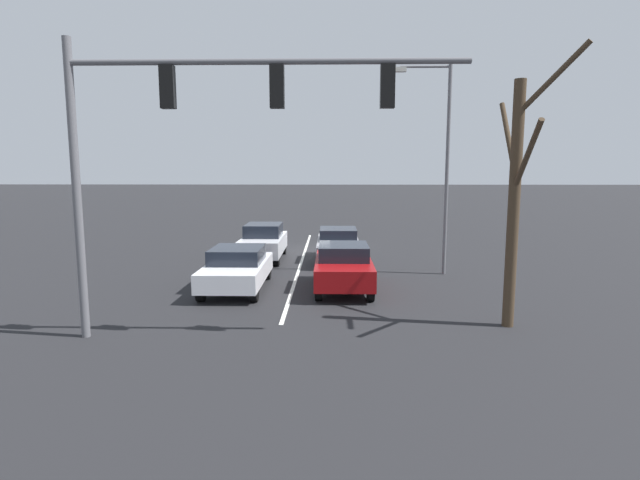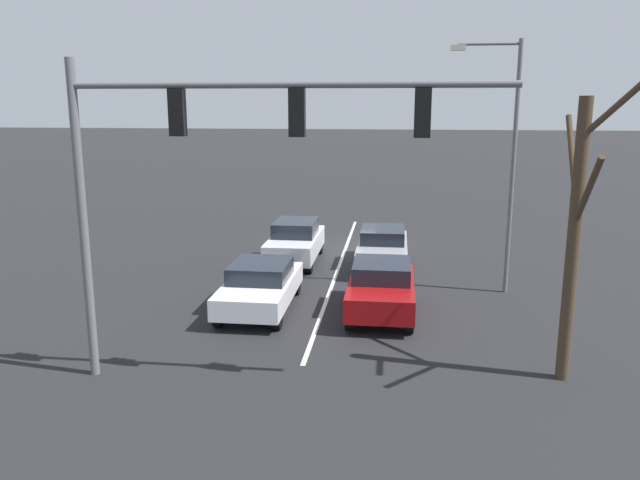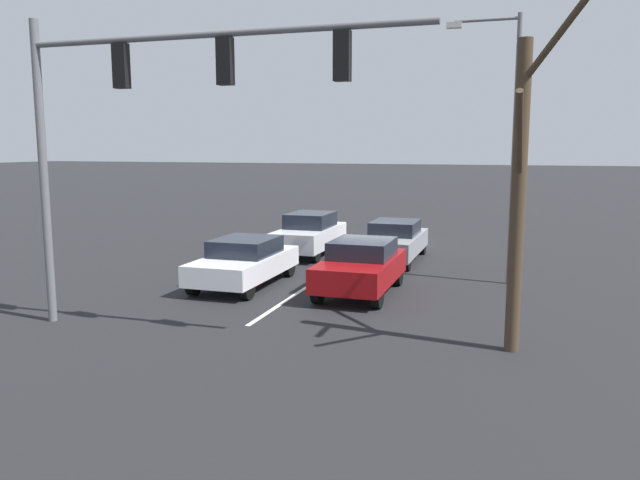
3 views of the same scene
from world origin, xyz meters
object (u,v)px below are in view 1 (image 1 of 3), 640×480
object	(u,v)px
car_silver_midlane_second	(263,241)
street_lamp_left_shoulder	(441,154)
traffic_signal_gantry	(196,122)
car_white_midlane_front	(237,268)
car_gray_leftlane_second	(338,244)
car_maroon_leftlane_front	(343,266)
bare_tree_near	(516,193)

from	to	relation	value
car_silver_midlane_second	street_lamp_left_shoulder	world-z (taller)	street_lamp_left_shoulder
traffic_signal_gantry	car_white_midlane_front	bearing A→B (deg)	-88.90
car_white_midlane_front	car_gray_leftlane_second	distance (m)	6.44
car_maroon_leftlane_front	street_lamp_left_shoulder	size ratio (longest dim) A/B	0.51
car_white_midlane_front	car_silver_midlane_second	bearing A→B (deg)	-91.26
car_maroon_leftlane_front	car_silver_midlane_second	distance (m)	6.66
traffic_signal_gantry	street_lamp_left_shoulder	distance (m)	10.50
car_maroon_leftlane_front	street_lamp_left_shoulder	world-z (taller)	street_lamp_left_shoulder
car_white_midlane_front	bare_tree_near	bearing A→B (deg)	153.22
car_maroon_leftlane_front	bare_tree_near	xyz separation A→B (m)	(-4.19, 3.94, 2.64)
car_maroon_leftlane_front	traffic_signal_gantry	distance (m)	7.43
car_maroon_leftlane_front	car_silver_midlane_second	size ratio (longest dim) A/B	0.95
car_silver_midlane_second	traffic_signal_gantry	size ratio (longest dim) A/B	0.47
traffic_signal_gantry	bare_tree_near	size ratio (longest dim) A/B	1.33
car_silver_midlane_second	street_lamp_left_shoulder	xyz separation A→B (m)	(-7.20, 3.04, 3.79)
car_silver_midlane_second	bare_tree_near	world-z (taller)	bare_tree_near
car_gray_leftlane_second	bare_tree_near	bearing A→B (deg)	114.71
car_white_midlane_front	bare_tree_near	world-z (taller)	bare_tree_near
car_maroon_leftlane_front	car_gray_leftlane_second	distance (m)	5.40
traffic_signal_gantry	bare_tree_near	distance (m)	7.93
car_gray_leftlane_second	traffic_signal_gantry	distance (m)	11.73
car_gray_leftlane_second	bare_tree_near	distance (m)	10.63
car_silver_midlane_second	traffic_signal_gantry	xyz separation A→B (m)	(0.03, 10.65, 4.26)
street_lamp_left_shoulder	bare_tree_near	xyz separation A→B (m)	(-0.47, 6.59, -1.17)
car_white_midlane_front	traffic_signal_gantry	distance (m)	6.59
car_maroon_leftlane_front	traffic_signal_gantry	xyz separation A→B (m)	(3.50, 4.96, 4.28)
car_silver_midlane_second	bare_tree_near	bearing A→B (deg)	128.52
bare_tree_near	street_lamp_left_shoulder	bearing A→B (deg)	-85.96
traffic_signal_gantry	bare_tree_near	xyz separation A→B (m)	(-7.69, -1.02, -1.64)
car_maroon_leftlane_front	bare_tree_near	size ratio (longest dim) A/B	0.59
car_white_midlane_front	street_lamp_left_shoulder	xyz separation A→B (m)	(-7.32, -2.66, 3.87)
car_white_midlane_front	car_silver_midlane_second	size ratio (longest dim) A/B	1.02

